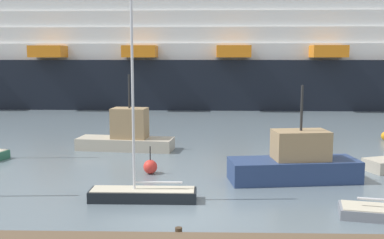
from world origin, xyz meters
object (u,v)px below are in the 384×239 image
at_px(sailboat_3, 143,191).
at_px(fishing_boat_0, 296,163).
at_px(channel_buoy_1, 150,167).
at_px(fishing_boat_1, 127,135).
at_px(cruise_ship, 229,58).

height_order(sailboat_3, fishing_boat_0, sailboat_3).
bearing_deg(fishing_boat_0, channel_buoy_1, 163.49).
relative_size(fishing_boat_1, channel_buoy_1, 4.45).
bearing_deg(fishing_boat_0, cruise_ship, 84.83).
height_order(sailboat_3, fishing_boat_1, sailboat_3).
bearing_deg(cruise_ship, fishing_boat_1, -104.70).
bearing_deg(sailboat_3, channel_buoy_1, -87.20).
bearing_deg(cruise_ship, sailboat_3, -97.30).
bearing_deg(fishing_boat_1, sailboat_3, -69.96).
bearing_deg(sailboat_3, cruise_ship, -98.05).
relative_size(fishing_boat_1, cruise_ship, 0.06).
xyz_separation_m(sailboat_3, fishing_boat_0, (7.44, 3.48, 0.54)).
xyz_separation_m(fishing_boat_0, channel_buoy_1, (-7.66, 1.26, -0.57)).
height_order(fishing_boat_1, channel_buoy_1, fishing_boat_1).
distance_m(fishing_boat_1, channel_buoy_1, 6.94).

